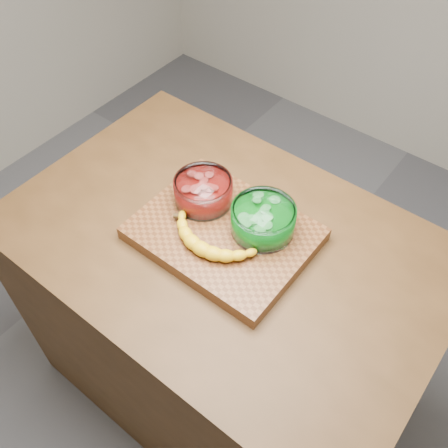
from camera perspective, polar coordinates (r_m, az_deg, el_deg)
The scene contains 6 objects.
ground at distance 2.12m, azimuth -0.00°, elevation -17.11°, with size 3.50×3.50×0.00m, color #58585D.
counter at distance 1.72m, azimuth -0.00°, elevation -11.12°, with size 1.20×0.80×0.90m, color #4D3017.
cutting_board at distance 1.33m, azimuth -0.00°, elevation -1.12°, with size 0.45×0.35×0.04m, color brown.
bowl_red at distance 1.36m, azimuth -2.37°, elevation 3.75°, with size 0.16×0.16×0.07m.
bowl_green at distance 1.29m, azimuth 4.49°, elevation 0.48°, with size 0.17×0.17×0.08m.
banana at distance 1.27m, azimuth -1.75°, elevation -1.84°, with size 0.28×0.13×0.04m, color yellow, non-canonical shape.
Camera 1 is at (0.52, -0.67, 1.95)m, focal length 40.00 mm.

